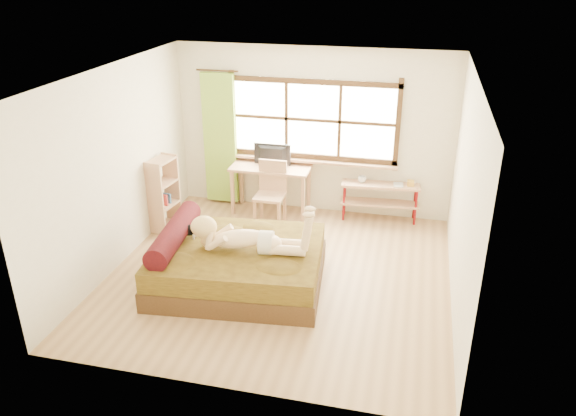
% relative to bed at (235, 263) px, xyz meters
% --- Properties ---
extents(floor, '(4.50, 4.50, 0.00)m').
position_rel_bed_xyz_m(floor, '(0.52, 0.33, -0.29)').
color(floor, '#9E754C').
rests_on(floor, ground).
extents(ceiling, '(4.50, 4.50, 0.00)m').
position_rel_bed_xyz_m(ceiling, '(0.52, 0.33, 2.41)').
color(ceiling, white).
rests_on(ceiling, wall_back).
extents(wall_back, '(4.50, 0.00, 4.50)m').
position_rel_bed_xyz_m(wall_back, '(0.52, 2.58, 1.06)').
color(wall_back, silver).
rests_on(wall_back, floor).
extents(wall_front, '(4.50, 0.00, 4.50)m').
position_rel_bed_xyz_m(wall_front, '(0.52, -1.92, 1.06)').
color(wall_front, silver).
rests_on(wall_front, floor).
extents(wall_left, '(0.00, 4.50, 4.50)m').
position_rel_bed_xyz_m(wall_left, '(-1.73, 0.33, 1.06)').
color(wall_left, silver).
rests_on(wall_left, floor).
extents(wall_right, '(0.00, 4.50, 4.50)m').
position_rel_bed_xyz_m(wall_right, '(2.77, 0.33, 1.06)').
color(wall_right, silver).
rests_on(wall_right, floor).
extents(window, '(2.80, 0.16, 1.46)m').
position_rel_bed_xyz_m(window, '(0.52, 2.55, 1.22)').
color(window, '#FFEDBF').
rests_on(window, wall_back).
extents(curtain, '(0.55, 0.10, 2.20)m').
position_rel_bed_xyz_m(curtain, '(-1.03, 2.46, 0.86)').
color(curtain, olive).
rests_on(curtain, wall_back).
extents(bed, '(2.31, 1.93, 0.82)m').
position_rel_bed_xyz_m(bed, '(0.00, 0.00, 0.00)').
color(bed, '#301E0E').
rests_on(bed, floor).
extents(woman, '(1.54, 0.58, 0.65)m').
position_rel_bed_xyz_m(woman, '(0.20, -0.04, 0.57)').
color(woman, beige).
rests_on(woman, bed).
extents(kitten, '(0.33, 0.16, 0.26)m').
position_rel_bed_xyz_m(kitten, '(-0.67, 0.11, 0.38)').
color(kitten, black).
rests_on(kitten, bed).
extents(desk, '(1.30, 0.60, 0.81)m').
position_rel_bed_xyz_m(desk, '(-0.11, 2.28, 0.41)').
color(desk, tan).
rests_on(desk, floor).
extents(monitor, '(0.61, 0.08, 0.35)m').
position_rel_bed_xyz_m(monitor, '(-0.11, 2.33, 0.69)').
color(monitor, black).
rests_on(monitor, desk).
extents(chair, '(0.45, 0.45, 1.01)m').
position_rel_bed_xyz_m(chair, '(-0.01, 1.92, 0.27)').
color(chair, tan).
rests_on(chair, floor).
extents(pipe_shelf, '(1.26, 0.41, 0.70)m').
position_rel_bed_xyz_m(pipe_shelf, '(1.68, 2.40, 0.16)').
color(pipe_shelf, tan).
rests_on(pipe_shelf, floor).
extents(cup, '(0.14, 0.14, 0.10)m').
position_rel_bed_xyz_m(cup, '(1.37, 2.40, 0.38)').
color(cup, gray).
rests_on(cup, pipe_shelf).
extents(book, '(0.17, 0.22, 0.02)m').
position_rel_bed_xyz_m(book, '(1.87, 2.40, 0.34)').
color(book, gray).
rests_on(book, pipe_shelf).
extents(bookshelf, '(0.35, 0.54, 1.16)m').
position_rel_bed_xyz_m(bookshelf, '(-1.56, 1.28, 0.30)').
color(bookshelf, tan).
rests_on(bookshelf, floor).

